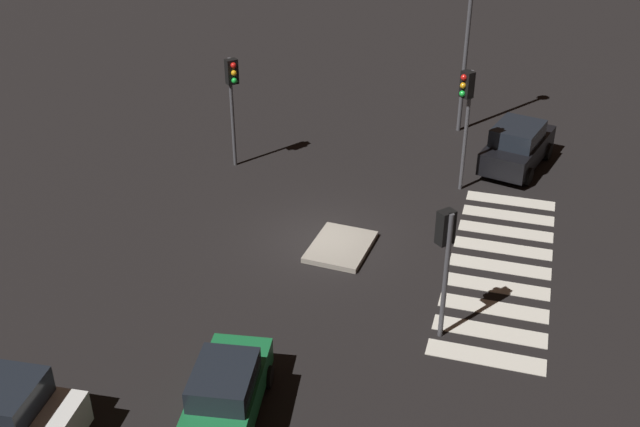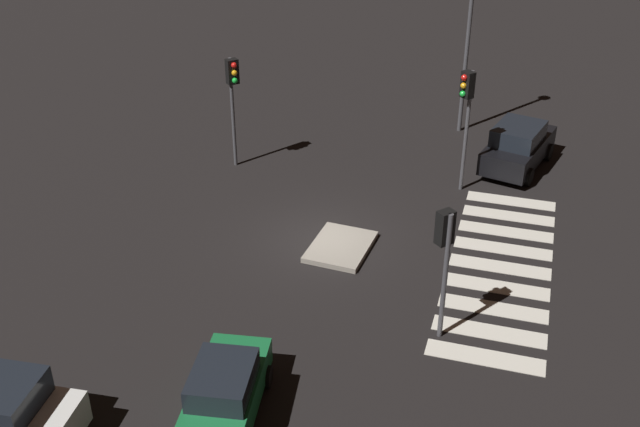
# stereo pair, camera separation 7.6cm
# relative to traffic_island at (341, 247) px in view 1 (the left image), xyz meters

# --- Properties ---
(ground_plane) EXTENTS (80.00, 80.00, 0.00)m
(ground_plane) POSITION_rel_traffic_island_xyz_m (0.42, 0.84, -0.09)
(ground_plane) COLOR black
(traffic_island) EXTENTS (2.61, 2.03, 0.18)m
(traffic_island) POSITION_rel_traffic_island_xyz_m (0.00, 0.00, 0.00)
(traffic_island) COLOR gray
(traffic_island) RESTS_ON ground
(car_black) EXTENTS (4.60, 2.83, 1.89)m
(car_black) POSITION_rel_traffic_island_xyz_m (8.02, -5.13, 0.84)
(car_black) COLOR black
(car_black) RESTS_ON ground
(car_green) EXTENTS (3.82, 2.14, 1.59)m
(car_green) POSITION_rel_traffic_island_xyz_m (-8.15, 0.65, 0.69)
(car_green) COLOR #196B38
(car_green) RESTS_ON ground
(traffic_light_south) EXTENTS (0.54, 0.53, 3.92)m
(traffic_light_south) POSITION_rel_traffic_island_xyz_m (-3.49, -3.75, 2.88)
(traffic_light_south) COLOR #47474C
(traffic_light_south) RESTS_ON ground
(traffic_light_north) EXTENTS (0.54, 0.53, 4.48)m
(traffic_light_north) POSITION_rel_traffic_island_xyz_m (4.89, 5.68, 3.30)
(traffic_light_north) COLOR #47474C
(traffic_light_north) RESTS_ON ground
(traffic_light_east) EXTENTS (0.53, 0.54, 4.71)m
(traffic_light_east) POSITION_rel_traffic_island_xyz_m (5.36, -3.17, 3.47)
(traffic_light_east) COLOR #47474C
(traffic_light_east) RESTS_ON ground
(street_lamp) EXTENTS (0.56, 0.56, 8.32)m
(street_lamp) POSITION_rel_traffic_island_xyz_m (11.12, -2.46, 5.52)
(street_lamp) COLOR #47474C
(street_lamp) RESTS_ON ground
(crosswalk_near) EXTENTS (9.90, 3.20, 0.02)m
(crosswalk_near) POSITION_rel_traffic_island_xyz_m (0.42, -5.19, -0.08)
(crosswalk_near) COLOR silver
(crosswalk_near) RESTS_ON ground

